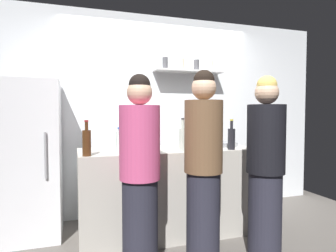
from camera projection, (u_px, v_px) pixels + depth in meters
ground_plane at (196, 251)px, 2.79m from camera, size 5.28×5.28×0.00m
back_wall_assembly at (159, 115)px, 3.92m from camera, size 4.80×0.32×2.60m
refrigerator at (33, 159)px, 3.09m from camera, size 0.56×0.67×1.67m
counter at (168, 191)px, 3.20m from camera, size 1.90×0.71×0.93m
baking_pan at (220, 144)px, 3.39m from camera, size 0.34×0.24×0.05m
utensil_holder at (187, 141)px, 3.46m from camera, size 0.11×0.11×0.21m
wine_bottle_dark_glass at (231, 138)px, 3.11m from camera, size 0.08×0.08×0.33m
wine_bottle_pale_glass at (183, 139)px, 2.94m from camera, size 0.07×0.07×0.34m
wine_bottle_green_glass at (127, 139)px, 3.21m from camera, size 0.06×0.06×0.28m
wine_bottle_amber_glass at (87, 142)px, 2.65m from camera, size 0.08×0.08×0.33m
water_bottle_plastic at (121, 141)px, 2.94m from camera, size 0.09×0.09×0.25m
person_brown_jacket at (203, 167)px, 2.58m from camera, size 0.34×0.34×1.71m
person_pink_top at (140, 175)px, 2.42m from camera, size 0.34×0.34×1.65m
person_blonde at (266, 168)px, 2.64m from camera, size 0.34×0.34×1.67m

